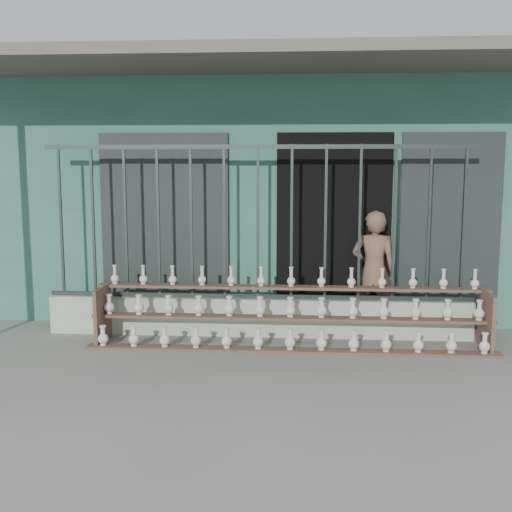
{
  "coord_description": "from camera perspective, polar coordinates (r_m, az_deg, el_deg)",
  "views": [
    {
      "loc": [
        0.52,
        -6.11,
        2.06
      ],
      "look_at": [
        0.0,
        1.0,
        1.0
      ],
      "focal_mm": 45.0,
      "sensor_mm": 36.0,
      "label": 1
    }
  ],
  "objects": [
    {
      "name": "security_fence",
      "position": [
        7.46,
        0.17,
        2.99
      ],
      "size": [
        5.0,
        0.04,
        1.8
      ],
      "color": "#283330",
      "rests_on": "parapet_wall"
    },
    {
      "name": "parapet_wall",
      "position": [
        7.65,
        0.16,
        -5.42
      ],
      "size": [
        5.0,
        0.2,
        0.45
      ],
      "primitive_type": "cube",
      "color": "#B3C6AA",
      "rests_on": "ground"
    },
    {
      "name": "workshop_building",
      "position": [
        10.36,
        1.33,
        6.03
      ],
      "size": [
        7.4,
        6.6,
        3.21
      ],
      "color": "#326B59",
      "rests_on": "ground"
    },
    {
      "name": "elderly_woman",
      "position": [
        7.9,
        10.42,
        -1.32
      ],
      "size": [
        0.59,
        0.45,
        1.48
      ],
      "primitive_type": "imported",
      "rotation": [
        0.0,
        0.0,
        2.96
      ],
      "color": "brown",
      "rests_on": "ground"
    },
    {
      "name": "shelf_rack",
      "position": [
        7.2,
        3.08,
        -5.19
      ],
      "size": [
        4.5,
        0.68,
        0.85
      ],
      "color": "brown",
      "rests_on": "ground"
    },
    {
      "name": "ground",
      "position": [
        6.47,
        -0.65,
        -10.11
      ],
      "size": [
        60.0,
        60.0,
        0.0
      ],
      "primitive_type": "plane",
      "color": "slate"
    }
  ]
}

